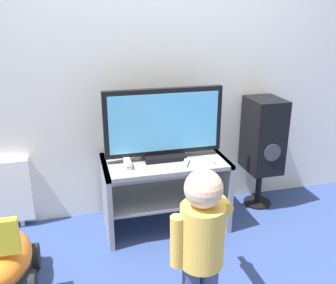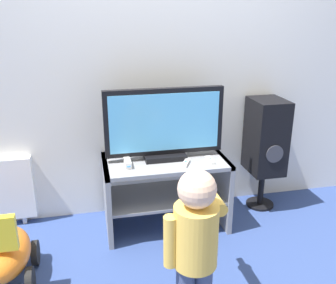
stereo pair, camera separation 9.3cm
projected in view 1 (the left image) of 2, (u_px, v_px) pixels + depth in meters
name	position (u px, v px, depth m)	size (l,w,h in m)	color
ground_plane	(173.00, 242.00, 2.78)	(16.00, 16.00, 0.00)	navy
wall_back	(154.00, 54.00, 2.88)	(10.00, 0.06, 2.60)	silver
tv_stand	(165.00, 183.00, 2.89)	(0.93, 0.51, 0.56)	gray
television	(164.00, 125.00, 2.75)	(0.88, 0.20, 0.54)	black
game_console	(127.00, 163.00, 2.69)	(0.04, 0.17, 0.05)	white
remote_primary	(210.00, 160.00, 2.78)	(0.04, 0.13, 0.03)	white
remote_secondary	(186.00, 163.00, 2.72)	(0.09, 0.13, 0.03)	white
child	(202.00, 235.00, 1.93)	(0.34, 0.50, 0.90)	#3F4C72
speaker_tower	(263.00, 137.00, 3.11)	(0.26, 0.34, 0.95)	black
ride_on_toy	(5.00, 258.00, 2.27)	(0.35, 0.51, 0.54)	orange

